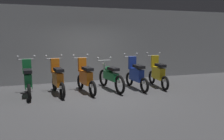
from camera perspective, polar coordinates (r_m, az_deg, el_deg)
The scene contains 8 objects.
ground_plane at distance 7.11m, azimuth -2.49°, elevation -6.71°, with size 80.00×80.00×0.00m, color #4C4C4F.
back_wall at distance 9.28m, azimuth -6.53°, elevation 6.66°, with size 16.00×0.30×3.09m, color gray.
motorbike_slot_0 at distance 7.38m, azimuth -21.47°, elevation -2.53°, with size 0.59×1.68×1.29m.
motorbike_slot_1 at distance 7.33m, azimuth -14.28°, elevation -2.25°, with size 0.58×1.67×1.29m.
motorbike_slot_2 at distance 7.37m, azimuth -7.07°, elevation -1.97°, with size 0.58×1.67×1.29m.
motorbike_slot_3 at distance 7.69m, azimuth -0.39°, elevation -1.70°, with size 0.60×1.94×1.15m.
motorbike_slot_4 at distance 7.87m, azimuth 6.39°, elevation -1.26°, with size 0.59×1.68×1.29m.
motorbike_slot_5 at distance 8.34m, azimuth 12.07°, elevation -0.81°, with size 0.59×1.68×1.29m.
Camera 1 is at (-1.74, -6.61, 1.94)m, focal length 34.35 mm.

